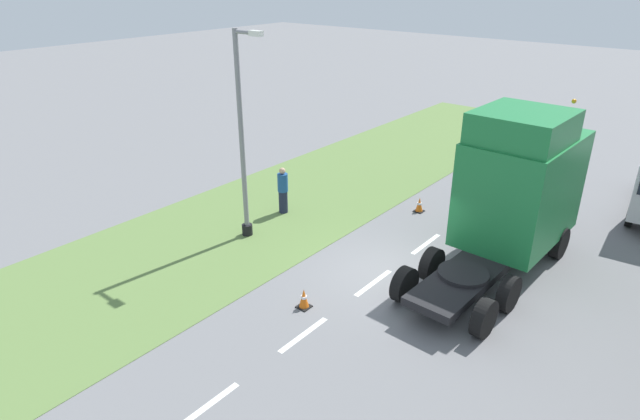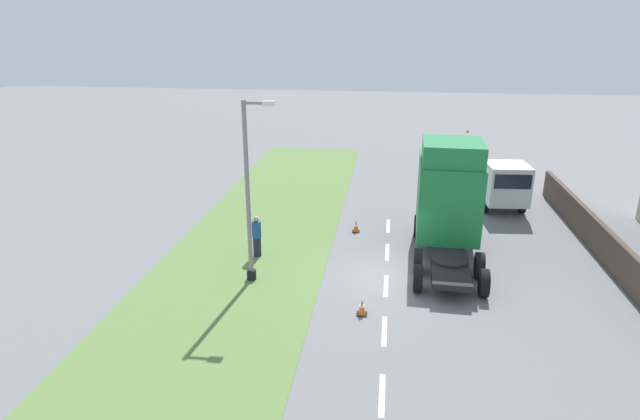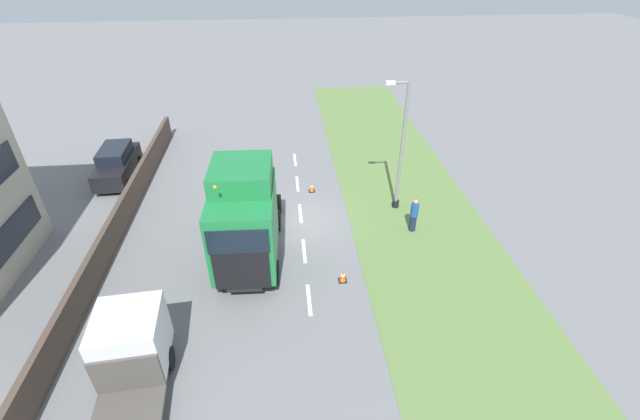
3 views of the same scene
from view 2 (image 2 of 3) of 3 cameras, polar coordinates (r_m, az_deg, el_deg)
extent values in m
plane|color=slate|center=(21.41, 7.09, -7.15)|extent=(120.00, 120.00, 0.00)
cube|color=#607F42|center=(22.21, -8.66, -6.19)|extent=(7.00, 44.00, 0.01)
cube|color=white|center=(15.38, 6.63, -18.99)|extent=(0.16, 1.80, 0.00)
cube|color=white|center=(18.00, 6.88, -12.67)|extent=(0.16, 1.80, 0.00)
cube|color=white|center=(20.79, 7.05, -8.00)|extent=(0.16, 1.80, 0.00)
cube|color=white|center=(23.68, 7.18, -4.46)|extent=(0.16, 1.80, 0.00)
cube|color=white|center=(26.64, 7.29, -1.69)|extent=(0.16, 1.80, 0.00)
cube|color=#4C3D33|center=(22.97, 30.34, -5.95)|extent=(0.25, 24.00, 1.45)
cube|color=black|center=(22.94, 13.38, -3.86)|extent=(1.68, 7.52, 0.24)
cube|color=#1E7A3D|center=(23.92, 13.49, 1.55)|extent=(2.72, 4.20, 3.23)
cube|color=black|center=(26.12, 13.12, 1.45)|extent=(2.19, 0.14, 1.81)
cube|color=black|center=(25.73, 13.36, 4.46)|extent=(2.32, 0.14, 1.03)
cube|color=#1E7A3D|center=(22.79, 13.98, 6.02)|extent=(2.54, 2.76, 0.90)
sphere|color=orange|center=(24.55, 15.47, 8.07)|extent=(0.14, 0.14, 0.14)
cylinder|color=black|center=(21.33, 13.66, -5.18)|extent=(1.47, 1.47, 0.12)
cylinder|color=black|center=(25.36, 10.37, -1.71)|extent=(0.36, 1.05, 1.04)
cylinder|color=black|center=(25.53, 15.71, -1.99)|extent=(0.36, 1.05, 1.04)
cylinder|color=black|center=(21.74, 10.40, -5.39)|extent=(0.36, 1.05, 1.04)
cylinder|color=black|center=(21.93, 16.65, -5.69)|extent=(0.36, 1.05, 1.04)
cylinder|color=black|center=(20.39, 10.41, -7.14)|extent=(0.36, 1.05, 1.04)
cylinder|color=black|center=(20.59, 17.09, -7.44)|extent=(0.36, 1.05, 1.04)
cube|color=silver|center=(29.42, 19.24, 2.69)|extent=(2.23, 2.29, 2.04)
cube|color=black|center=(28.31, 19.90, 2.84)|extent=(1.82, 0.18, 0.73)
cube|color=#4C4742|center=(32.55, 17.64, 2.38)|extent=(2.37, 4.12, 0.18)
cube|color=#4C4742|center=(30.54, 18.64, 2.75)|extent=(2.07, 0.26, 1.43)
cylinder|color=black|center=(30.04, 20.74, 0.44)|extent=(0.30, 0.82, 0.80)
cylinder|color=black|center=(29.52, 17.20, 0.52)|extent=(0.30, 0.82, 0.80)
cylinder|color=black|center=(33.39, 18.97, 2.49)|extent=(0.30, 0.82, 0.80)
cylinder|color=black|center=(32.92, 15.77, 2.59)|extent=(0.30, 0.82, 0.80)
cylinder|color=black|center=(21.18, -7.32, -6.87)|extent=(0.37, 0.37, 0.40)
cylinder|color=gray|center=(19.95, -7.71, 1.61)|extent=(0.17, 0.17, 6.96)
cylinder|color=gray|center=(19.09, -6.85, 11.26)|extent=(0.90, 0.12, 0.12)
cube|color=silver|center=(18.98, -5.50, 11.27)|extent=(0.44, 0.20, 0.16)
cylinder|color=#1E233D|center=(23.09, -6.72, -3.88)|extent=(0.34, 0.34, 0.88)
cylinder|color=#1E4C8C|center=(22.79, -6.79, -2.06)|extent=(0.39, 0.39, 0.70)
sphere|color=tan|center=(22.62, -6.84, -0.96)|extent=(0.24, 0.24, 0.24)
cube|color=black|center=(25.75, 3.85, -2.30)|extent=(0.36, 0.36, 0.03)
cone|color=orange|center=(25.64, 3.86, -1.69)|extent=(0.28, 0.28, 0.55)
cylinder|color=white|center=(25.63, 3.86, -1.64)|extent=(0.17, 0.17, 0.07)
cube|color=black|center=(18.81, 4.48, -11.01)|extent=(0.36, 0.36, 0.03)
cone|color=orange|center=(18.67, 4.50, -10.24)|extent=(0.28, 0.28, 0.55)
cylinder|color=white|center=(18.65, 4.50, -10.17)|extent=(0.17, 0.17, 0.07)
camera|label=1|loc=(10.20, 55.04, 5.94)|focal=30.00mm
camera|label=3|loc=(37.66, 9.70, 24.16)|focal=24.00mm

